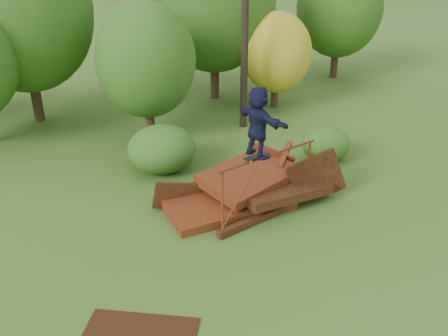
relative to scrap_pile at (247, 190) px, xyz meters
name	(u,v)px	position (x,y,z in m)	size (l,w,h in m)	color
ground	(284,256)	(-0.19, -2.76, -0.39)	(240.00, 240.00, 0.00)	#2D5116
scrap_pile	(247,190)	(0.00, 0.00, 0.00)	(5.58, 3.24, 1.84)	#3D190A
grind_rail	(268,171)	(0.21, -0.88, 0.98)	(3.24, 1.02, 1.84)	#65240F
skateboard	(257,156)	(-0.19, -1.00, 1.52)	(0.79, 0.42, 0.08)	black
skater	(258,122)	(-0.19, -1.00, 2.45)	(1.69, 0.54, 1.82)	#131534
tree_1	(22,12)	(-5.29, 9.22, 3.92)	(5.29, 5.29, 7.36)	black
tree_2	(146,61)	(-1.47, 5.69, 2.56)	(3.54, 3.54, 4.98)	black
tree_3	(214,1)	(2.45, 9.47, 3.93)	(5.32, 5.32, 7.39)	black
tree_4	(276,53)	(4.47, 7.36, 2.00)	(2.97, 2.97, 4.10)	black
tree_5	(340,8)	(9.47, 10.54, 3.16)	(4.28, 4.28, 6.01)	black
shrub_left	(162,149)	(-1.74, 2.87, 0.38)	(2.21, 2.04, 1.53)	#1C4E15
shrub_right	(326,144)	(3.63, 1.71, 0.20)	(1.66, 1.52, 1.18)	#1C4E15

